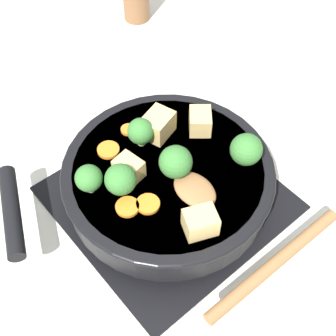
{
  "coord_description": "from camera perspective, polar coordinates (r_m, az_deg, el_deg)",
  "views": [
    {
      "loc": [
        -0.31,
        0.26,
        0.61
      ],
      "look_at": [
        0.0,
        0.0,
        0.08
      ],
      "focal_mm": 50.0,
      "sensor_mm": 36.0,
      "label": 1
    }
  ],
  "objects": [
    {
      "name": "broccoli_floret_center_top",
      "position": [
        0.68,
        -3.59,
        4.32
      ],
      "size": [
        0.04,
        0.04,
        0.05
      ],
      "color": "#709956",
      "rests_on": "skillet_pan"
    },
    {
      "name": "tofu_cube_near_handle",
      "position": [
        0.7,
        -1.23,
        5.28
      ],
      "size": [
        0.05,
        0.05,
        0.04
      ],
      "primitive_type": "cube",
      "rotation": [
        0.0,
        0.0,
        5.02
      ],
      "color": "#DBB770",
      "rests_on": "skillet_pan"
    },
    {
      "name": "broccoli_floret_west_rim",
      "position": [
        0.64,
        1.23,
        0.92
      ],
      "size": [
        0.05,
        0.05,
        0.05
      ],
      "color": "#709956",
      "rests_on": "skillet_pan"
    },
    {
      "name": "front_burner_grate",
      "position": [
        0.72,
        0.0,
        -3.21
      ],
      "size": [
        0.31,
        0.31,
        0.03
      ],
      "color": "black",
      "rests_on": "ground_plane"
    },
    {
      "name": "carrot_slice_under_broccoli",
      "position": [
        0.71,
        -4.69,
        4.79
      ],
      "size": [
        0.02,
        0.02,
        0.01
      ],
      "primitive_type": "cylinder",
      "color": "orange",
      "rests_on": "skillet_pan"
    },
    {
      "name": "tofu_cube_center_large",
      "position": [
        0.6,
        3.97,
        -6.63
      ],
      "size": [
        0.05,
        0.05,
        0.03
      ],
      "primitive_type": "cube",
      "rotation": [
        0.0,
        0.0,
        4.31
      ],
      "color": "#DBB770",
      "rests_on": "skillet_pan"
    },
    {
      "name": "tofu_cube_east_chunk",
      "position": [
        0.71,
        3.94,
        5.7
      ],
      "size": [
        0.05,
        0.05,
        0.03
      ],
      "primitive_type": "cube",
      "rotation": [
        0.0,
        0.0,
        5.58
      ],
      "color": "#DBB770",
      "rests_on": "skillet_pan"
    },
    {
      "name": "broccoli_floret_north_edge",
      "position": [
        0.62,
        -5.8,
        -1.42
      ],
      "size": [
        0.04,
        0.04,
        0.05
      ],
      "color": "#709956",
      "rests_on": "skillet_pan"
    },
    {
      "name": "tofu_cube_west_chunk",
      "position": [
        0.65,
        -4.79,
        -0.07
      ],
      "size": [
        0.04,
        0.04,
        0.03
      ],
      "primitive_type": "cube",
      "rotation": [
        0.0,
        0.0,
        0.17
      ],
      "color": "#DBB770",
      "rests_on": "skillet_pan"
    },
    {
      "name": "ground_plane",
      "position": [
        0.73,
        0.0,
        -3.75
      ],
      "size": [
        2.4,
        2.4,
        0.0
      ],
      "primitive_type": "plane",
      "color": "silver"
    },
    {
      "name": "broccoli_floret_east_rim",
      "position": [
        0.66,
        9.52,
        2.22
      ],
      "size": [
        0.05,
        0.05,
        0.05
      ],
      "color": "#709956",
      "rests_on": "skillet_pan"
    },
    {
      "name": "carrot_slice_edge_slice",
      "position": [
        0.63,
        -4.97,
        -4.75
      ],
      "size": [
        0.03,
        0.03,
        0.01
      ],
      "primitive_type": "cylinder",
      "color": "orange",
      "rests_on": "skillet_pan"
    },
    {
      "name": "carrot_slice_near_center",
      "position": [
        0.69,
        -7.28,
        2.2
      ],
      "size": [
        0.03,
        0.03,
        0.01
      ],
      "primitive_type": "cylinder",
      "color": "orange",
      "rests_on": "skillet_pan"
    },
    {
      "name": "wooden_spoon",
      "position": [
        0.61,
        8.19,
        -7.45
      ],
      "size": [
        0.19,
        0.22,
        0.02
      ],
      "color": "olive",
      "rests_on": "skillet_pan"
    },
    {
      "name": "broccoli_floret_near_spoon",
      "position": [
        0.63,
        -9.63,
        -1.26
      ],
      "size": [
        0.04,
        0.04,
        0.04
      ],
      "color": "#709956",
      "rests_on": "skillet_pan"
    },
    {
      "name": "skillet_pan",
      "position": [
        0.68,
        -0.17,
        -1.19
      ],
      "size": [
        0.31,
        0.4,
        0.05
      ],
      "color": "black",
      "rests_on": "front_burner_grate"
    },
    {
      "name": "carrot_slice_orange_thin",
      "position": [
        0.63,
        -2.46,
        -4.41
      ],
      "size": [
        0.03,
        0.03,
        0.01
      ],
      "primitive_type": "cylinder",
      "color": "orange",
      "rests_on": "skillet_pan"
    }
  ]
}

